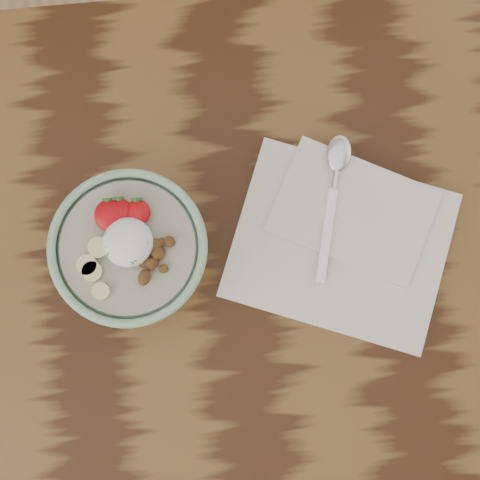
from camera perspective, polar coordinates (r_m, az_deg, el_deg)
The scene contains 4 objects.
table at distance 99.97cm, azimuth -11.80°, elevation -7.15°, with size 160.00×90.00×75.00cm.
breakfast_bowl at distance 83.72cm, azimuth -9.17°, elevation -0.91°, with size 19.07×19.07×13.07cm.
napkin at distance 89.76cm, azimuth 8.78°, elevation 0.17°, with size 33.99×31.02×1.70cm.
spoon at distance 89.76cm, azimuth 8.18°, elevation 5.63°, with size 7.14×19.95×1.05cm.
Camera 1 is at (20.15, -2.46, 163.59)cm, focal length 50.00 mm.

